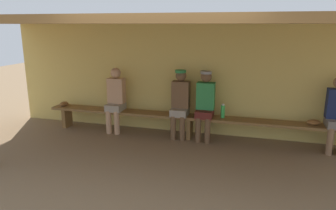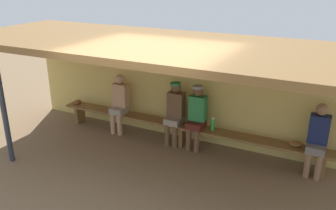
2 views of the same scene
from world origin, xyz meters
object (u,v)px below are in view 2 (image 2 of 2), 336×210
Objects in this scene: bench at (183,128)px; baseball_glove_worn at (296,144)px; player_in_white at (318,137)px; water_bottle_clear at (213,124)px; player_shirtless_tan at (120,101)px; player_in_red at (175,110)px; baseball_glove_tan at (77,102)px; player_leftmost at (197,114)px; support_post at (3,108)px.

bench is 2.24m from baseball_glove_worn.
player_in_white reaches higher than water_bottle_clear.
player_shirtless_tan reaches higher than water_bottle_clear.
baseball_glove_worn is at bearing 0.47° from player_in_red.
baseball_glove_tan and baseball_glove_worn have the same top height.
player_in_red is at bearing 179.99° from player_in_white.
player_in_red is at bearing -177.93° from water_bottle_clear.
water_bottle_clear is 1.10× the size of baseball_glove_worn.
player_shirtless_tan reaches higher than baseball_glove_worn.
baseball_glove_tan is at bearing 179.83° from player_in_white.
bench is 25.00× the size of baseball_glove_tan.
player_in_white is at bearing -0.01° from player_leftmost.
player_in_white is 0.41m from baseball_glove_worn.
support_post is 3.99m from water_bottle_clear.
support_post is 3.29m from player_in_red.
player_shirtless_tan is 3.81m from baseball_glove_worn.
player_in_red is (-0.49, 0.00, 0.00)m from player_leftmost.
player_in_red is 5.60× the size of baseball_glove_worn.
player_leftmost reaches higher than player_in_white.
player_leftmost is at bearing 179.99° from player_in_white.
player_shirtless_tan is 2.20m from water_bottle_clear.
player_leftmost is 5.60× the size of baseball_glove_worn.
player_in_white is (2.58, 0.00, 0.34)m from bench.
baseball_glove_tan is (-2.81, 0.02, 0.12)m from bench.
bench is 4.46× the size of player_in_red.
player_in_red is (2.50, 2.10, -0.35)m from support_post.
player_leftmost is 0.49m from player_in_red.
support_post reaches higher than player_shirtless_tan.
baseball_glove_worn is (3.81, 0.02, -0.22)m from player_shirtless_tan.
player_shirtless_tan is at bearing -179.20° from water_bottle_clear.
support_post is 0.37× the size of bench.
player_in_red is 0.85m from water_bottle_clear.
bench is 2.60m from player_in_white.
baseball_glove_tan reaches higher than bench.
player_in_white is 5.56× the size of baseball_glove_worn.
player_in_red is (1.37, 0.00, 0.02)m from player_shirtless_tan.
support_post reaches higher than water_bottle_clear.
player_shirtless_tan is 5.56× the size of baseball_glove_tan.
player_in_red is 2.45m from baseball_glove_worn.
player_in_red reaches higher than player_in_white.
player_in_red is 5.60× the size of baseball_glove_tan.
player_in_red is at bearing 178.97° from bench.
water_bottle_clear is at bearing 179.10° from player_in_white.
player_in_red reaches higher than player_shirtless_tan.
player_leftmost is 1.01× the size of player_shirtless_tan.
player_shirtless_tan is at bearing 180.00° from player_in_white.
bench is at bearing -176.96° from water_bottle_clear.
baseball_glove_tan is (-5.39, 0.02, -0.22)m from player_in_white.
support_post is at bearing -139.98° from player_in_red.
water_bottle_clear is at bearing 2.07° from player_in_red.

